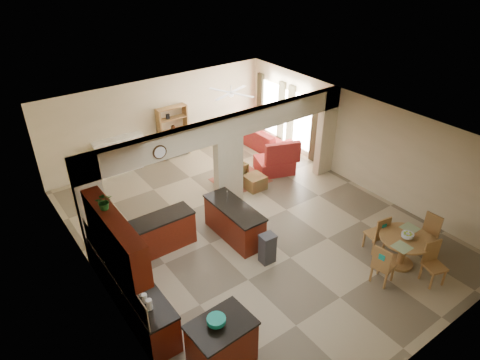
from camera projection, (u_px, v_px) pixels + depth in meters
floor at (250, 226)px, 11.44m from camera, size 10.00×10.00×0.00m
ceiling at (252, 129)px, 10.02m from camera, size 10.00×10.00×0.00m
wall_back at (160, 119)px, 14.22m from camera, size 8.00×0.00×8.00m
wall_front at (429, 302)px, 7.25m from camera, size 8.00×0.00×8.00m
wall_left at (95, 239)px, 8.71m from camera, size 0.00×10.00×10.00m
wall_right at (358, 141)px, 12.76m from camera, size 0.00×10.00×10.00m
partition_left_pier at (93, 212)px, 9.56m from camera, size 0.60×0.25×2.80m
partition_center_pier at (229, 175)px, 11.58m from camera, size 0.80×0.25×2.20m
partition_right_pier at (326, 132)px, 13.31m from camera, size 0.60×0.25×2.80m
partition_header at (228, 127)px, 10.87m from camera, size 8.00×0.25×0.60m
kitchen_counter at (139, 266)px, 9.38m from camera, size 2.52×3.29×1.48m
upper_cabinets at (115, 236)px, 7.98m from camera, size 0.35×2.40×0.90m
peninsula at (234, 222)px, 10.83m from camera, size 0.70×1.85×0.91m
wall_clock at (160, 152)px, 9.78m from camera, size 0.34×0.03×0.34m
rug at (241, 180)px, 13.51m from camera, size 1.60×1.30×0.01m
fireplace at (120, 155)px, 13.69m from camera, size 1.60×0.35×1.20m
shelving_unit at (173, 132)px, 14.53m from camera, size 1.00×0.32×1.80m
window_a at (303, 123)px, 14.45m from camera, size 0.02×0.90×1.90m
window_b at (271, 108)px, 15.63m from camera, size 0.02×0.90×1.90m
glazed_door at (286, 119)px, 15.12m from camera, size 0.02×0.70×2.10m
drape_a_left at (315, 129)px, 14.01m from camera, size 0.10×0.28×2.30m
drape_a_right at (290, 118)px, 14.85m from camera, size 0.10×0.28×2.30m
drape_b_left at (281, 113)px, 15.20m from camera, size 0.10×0.28×2.30m
drape_b_right at (260, 104)px, 16.03m from camera, size 0.10×0.28×2.30m
ceiling_fan at (231, 93)px, 13.00m from camera, size 1.00×1.00×0.10m
kitchen_island at (222, 343)px, 7.61m from camera, size 1.17×0.86×0.98m
teal_bowl at (216, 321)px, 7.32m from camera, size 0.33×0.33×0.16m
trash_can at (267, 249)px, 10.05m from camera, size 0.35×0.30×0.71m
dining_table at (404, 247)px, 9.87m from camera, size 1.17×1.17×0.80m
fruit_bowl at (407, 236)px, 9.67m from camera, size 0.28×0.28×0.15m
sofa at (262, 136)px, 15.49m from camera, size 2.54×1.06×0.73m
chaise at (274, 165)px, 13.91m from camera, size 1.40×1.27×0.46m
armchair at (231, 173)px, 13.19m from camera, size 0.85×0.87×0.72m
ottoman at (255, 182)px, 13.01m from camera, size 0.58×0.58×0.42m
plant at (104, 201)px, 7.86m from camera, size 0.37×0.35×0.34m
chair_north at (379, 233)px, 10.28m from camera, size 0.48×0.48×1.02m
chair_east at (429, 232)px, 10.29m from camera, size 0.45×0.44×1.02m
chair_south at (433, 261)px, 9.41m from camera, size 0.52×0.52×1.02m
chair_west at (383, 264)px, 9.32m from camera, size 0.49×0.49×1.02m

